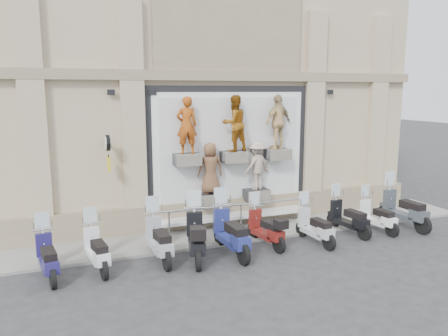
{
  "coord_description": "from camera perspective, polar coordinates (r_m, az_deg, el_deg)",
  "views": [
    {
      "loc": [
        -5.21,
        -10.1,
        4.4
      ],
      "look_at": [
        -0.61,
        1.9,
        2.11
      ],
      "focal_mm": 35.0,
      "sensor_mm": 36.0,
      "label": 1
    }
  ],
  "objects": [
    {
      "name": "scooter_a",
      "position": [
        11.25,
        -22.12,
        -9.71
      ],
      "size": [
        0.79,
        1.87,
        1.47
      ],
      "primitive_type": null,
      "rotation": [
        0.0,
        0.0,
        0.15
      ],
      "color": "#1D1751",
      "rests_on": "ground"
    },
    {
      "name": "guard_rail",
      "position": [
        13.75,
        2.23,
        -6.55
      ],
      "size": [
        5.06,
        0.1,
        0.93
      ],
      "primitive_type": null,
      "color": "#9EA0A5",
      "rests_on": "ground"
    },
    {
      "name": "sidewalk",
      "position": [
        13.97,
        2.06,
        -8.11
      ],
      "size": [
        16.0,
        2.2,
        0.08
      ],
      "primitive_type": "cube",
      "color": "gray",
      "rests_on": "ground"
    },
    {
      "name": "scooter_f",
      "position": [
        12.57,
        5.46,
        -6.92
      ],
      "size": [
        0.77,
        1.86,
        1.47
      ],
      "primitive_type": null,
      "rotation": [
        0.0,
        0.0,
        0.14
      ],
      "color": "#601410",
      "rests_on": "ground"
    },
    {
      "name": "scooter_c",
      "position": [
        11.57,
        -8.48,
        -8.16
      ],
      "size": [
        0.64,
        1.98,
        1.6
      ],
      "primitive_type": null,
      "rotation": [
        0.0,
        0.0,
        0.03
      ],
      "color": "#93969F",
      "rests_on": "ground"
    },
    {
      "name": "building",
      "position": [
        17.95,
        -4.16,
        15.17
      ],
      "size": [
        14.0,
        8.6,
        12.0
      ],
      "primitive_type": null,
      "color": "tan",
      "rests_on": "ground"
    },
    {
      "name": "scooter_g",
      "position": [
        12.99,
        11.84,
        -6.59
      ],
      "size": [
        0.66,
        1.81,
        1.44
      ],
      "primitive_type": null,
      "rotation": [
        0.0,
        0.0,
        0.08
      ],
      "color": "#A8ACAF",
      "rests_on": "ground"
    },
    {
      "name": "scooter_h",
      "position": [
        14.06,
        15.99,
        -5.37
      ],
      "size": [
        0.77,
        1.89,
        1.49
      ],
      "primitive_type": null,
      "rotation": [
        0.0,
        0.0,
        0.13
      ],
      "color": "black",
      "rests_on": "ground"
    },
    {
      "name": "ground",
      "position": [
        12.19,
        5.99,
        -11.14
      ],
      "size": [
        90.0,
        90.0,
        0.0
      ],
      "primitive_type": "plane",
      "color": "#2A2A2C",
      "rests_on": "ground"
    },
    {
      "name": "scooter_i",
      "position": [
        14.61,
        19.41,
        -5.17
      ],
      "size": [
        0.67,
        1.77,
        1.4
      ],
      "primitive_type": null,
      "rotation": [
        0.0,
        0.0,
        0.1
      ],
      "color": "white",
      "rests_on": "ground"
    },
    {
      "name": "shop_vitrine",
      "position": [
        14.03,
        1.41,
        2.07
      ],
      "size": [
        5.6,
        0.86,
        4.3
      ],
      "color": "black",
      "rests_on": "ground"
    },
    {
      "name": "clock_sign_bracket",
      "position": [
        12.74,
        -14.92,
        2.54
      ],
      "size": [
        0.1,
        0.8,
        1.02
      ],
      "color": "black",
      "rests_on": "ground"
    },
    {
      "name": "scooter_d",
      "position": [
        11.55,
        -3.69,
        -7.81
      ],
      "size": [
        1.09,
        2.19,
        1.71
      ],
      "primitive_type": null,
      "rotation": [
        0.0,
        0.0,
        -0.24
      ],
      "color": "black",
      "rests_on": "ground"
    },
    {
      "name": "scooter_b",
      "position": [
        11.34,
        -16.32,
        -9.2
      ],
      "size": [
        0.78,
        1.87,
        1.47
      ],
      "primitive_type": null,
      "rotation": [
        0.0,
        0.0,
        0.14
      ],
      "color": "silver",
      "rests_on": "ground"
    },
    {
      "name": "scooter_j",
      "position": [
        15.29,
        22.53,
        -4.05
      ],
      "size": [
        0.73,
        2.17,
        1.74
      ],
      "primitive_type": null,
      "rotation": [
        0.0,
        0.0,
        0.05
      ],
      "color": "#33393F",
      "rests_on": "ground"
    },
    {
      "name": "scooter_e",
      "position": [
        11.82,
        0.91,
        -7.3
      ],
      "size": [
        0.72,
        2.16,
        1.73
      ],
      "primitive_type": null,
      "rotation": [
        0.0,
        0.0,
        0.05
      ],
      "color": "navy",
      "rests_on": "ground"
    }
  ]
}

